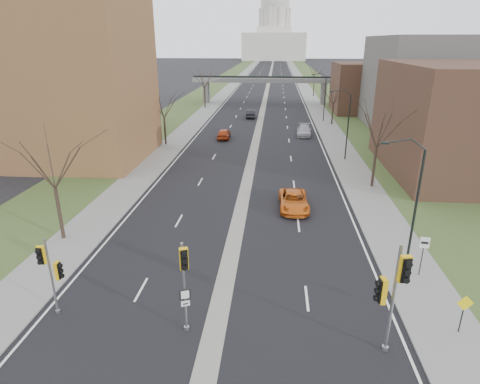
# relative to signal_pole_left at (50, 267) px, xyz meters

# --- Properties ---
(ground) EXTENTS (700.00, 700.00, 0.00)m
(ground) POSITION_rel_signal_pole_left_xyz_m (8.76, 0.71, -3.02)
(ground) COLOR black
(ground) RESTS_ON ground
(road_surface) EXTENTS (20.00, 600.00, 0.01)m
(road_surface) POSITION_rel_signal_pole_left_xyz_m (8.76, 150.71, -3.01)
(road_surface) COLOR black
(road_surface) RESTS_ON ground
(median_strip) EXTENTS (1.20, 600.00, 0.02)m
(median_strip) POSITION_rel_signal_pole_left_xyz_m (8.76, 150.71, -3.02)
(median_strip) COLOR gray
(median_strip) RESTS_ON ground
(sidewalk_right) EXTENTS (4.00, 600.00, 0.12)m
(sidewalk_right) POSITION_rel_signal_pole_left_xyz_m (20.76, 150.71, -2.96)
(sidewalk_right) COLOR gray
(sidewalk_right) RESTS_ON ground
(sidewalk_left) EXTENTS (4.00, 600.00, 0.12)m
(sidewalk_left) POSITION_rel_signal_pole_left_xyz_m (-3.24, 150.71, -2.96)
(sidewalk_left) COLOR gray
(sidewalk_left) RESTS_ON ground
(grass_verge_right) EXTENTS (8.00, 600.00, 0.10)m
(grass_verge_right) POSITION_rel_signal_pole_left_xyz_m (26.76, 150.71, -2.97)
(grass_verge_right) COLOR #314620
(grass_verge_right) RESTS_ON ground
(grass_verge_left) EXTENTS (8.00, 600.00, 0.10)m
(grass_verge_left) POSITION_rel_signal_pole_left_xyz_m (-9.24, 150.71, -2.97)
(grass_verge_left) COLOR #314620
(grass_verge_left) RESTS_ON ground
(apartment_building) EXTENTS (25.00, 16.00, 22.00)m
(apartment_building) POSITION_rel_signal_pole_left_xyz_m (-17.24, 30.71, 7.98)
(apartment_building) COLOR brown
(apartment_building) RESTS_ON ground
(commercial_block_near) EXTENTS (16.00, 20.00, 12.00)m
(commercial_block_near) POSITION_rel_signal_pole_left_xyz_m (32.76, 28.71, 2.98)
(commercial_block_near) COLOR #4D3223
(commercial_block_near) RESTS_ON ground
(commercial_block_mid) EXTENTS (18.00, 22.00, 15.00)m
(commercial_block_mid) POSITION_rel_signal_pole_left_xyz_m (36.76, 52.71, 4.48)
(commercial_block_mid) COLOR #5F5B57
(commercial_block_mid) RESTS_ON ground
(commercial_block_far) EXTENTS (14.00, 14.00, 10.00)m
(commercial_block_far) POSITION_rel_signal_pole_left_xyz_m (30.76, 70.71, 1.98)
(commercial_block_far) COLOR #4D3223
(commercial_block_far) RESTS_ON ground
(pedestrian_bridge) EXTENTS (34.00, 3.00, 6.45)m
(pedestrian_bridge) POSITION_rel_signal_pole_left_xyz_m (8.76, 80.71, 1.83)
(pedestrian_bridge) COLOR slate
(pedestrian_bridge) RESTS_ON ground
(capitol) EXTENTS (48.00, 42.00, 55.75)m
(capitol) POSITION_rel_signal_pole_left_xyz_m (8.76, 320.71, 15.58)
(capitol) COLOR beige
(capitol) RESTS_ON ground
(streetlight_near) EXTENTS (2.61, 0.20, 8.70)m
(streetlight_near) POSITION_rel_signal_pole_left_xyz_m (19.74, 6.71, 3.94)
(streetlight_near) COLOR black
(streetlight_near) RESTS_ON sidewalk_right
(streetlight_mid) EXTENTS (2.61, 0.20, 8.70)m
(streetlight_mid) POSITION_rel_signal_pole_left_xyz_m (19.74, 32.71, 3.94)
(streetlight_mid) COLOR black
(streetlight_mid) RESTS_ON sidewalk_right
(streetlight_far) EXTENTS (2.61, 0.20, 8.70)m
(streetlight_far) POSITION_rel_signal_pole_left_xyz_m (19.74, 58.71, 3.94)
(streetlight_far) COLOR black
(streetlight_far) RESTS_ON sidewalk_right
(tree_left_a) EXTENTS (7.20, 7.20, 9.40)m
(tree_left_a) POSITION_rel_signal_pole_left_xyz_m (-4.24, 8.71, 3.62)
(tree_left_a) COLOR #382B21
(tree_left_a) RESTS_ON sidewalk_left
(tree_left_b) EXTENTS (6.75, 6.75, 8.81)m
(tree_left_b) POSITION_rel_signal_pole_left_xyz_m (-4.24, 38.71, 3.21)
(tree_left_b) COLOR #382B21
(tree_left_b) RESTS_ON sidewalk_left
(tree_left_c) EXTENTS (7.65, 7.65, 9.99)m
(tree_left_c) POSITION_rel_signal_pole_left_xyz_m (-4.24, 72.71, 4.03)
(tree_left_c) COLOR #382B21
(tree_left_c) RESTS_ON sidewalk_left
(tree_right_a) EXTENTS (7.20, 7.20, 9.40)m
(tree_right_a) POSITION_rel_signal_pole_left_xyz_m (21.76, 22.71, 3.62)
(tree_right_a) COLOR #382B21
(tree_right_a) RESTS_ON sidewalk_right
(tree_right_b) EXTENTS (6.30, 6.30, 8.22)m
(tree_right_b) POSITION_rel_signal_pole_left_xyz_m (21.76, 55.71, 2.80)
(tree_right_b) COLOR #382B21
(tree_right_b) RESTS_ON sidewalk_right
(tree_right_c) EXTENTS (7.65, 7.65, 9.99)m
(tree_right_c) POSITION_rel_signal_pole_left_xyz_m (21.76, 95.71, 4.03)
(tree_right_c) COLOR #382B21
(tree_right_c) RESTS_ON sidewalk_right
(signal_pole_left) EXTENTS (0.85, 0.80, 4.61)m
(signal_pole_left) POSITION_rel_signal_pole_left_xyz_m (0.00, 0.00, 0.00)
(signal_pole_left) COLOR gray
(signal_pole_left) RESTS_ON ground
(signal_pole_median) EXTENTS (0.72, 0.85, 5.11)m
(signal_pole_median) POSITION_rel_signal_pole_left_xyz_m (7.39, -0.85, 0.55)
(signal_pole_median) COLOR gray
(signal_pole_median) RESTS_ON ground
(signal_pole_right) EXTENTS (1.17, 0.99, 5.82)m
(signal_pole_right) POSITION_rel_signal_pole_left_xyz_m (17.11, -1.43, 0.79)
(signal_pole_right) COLOR gray
(signal_pole_right) RESTS_ON ground
(speed_limit_sign) EXTENTS (0.58, 0.13, 2.70)m
(speed_limit_sign) POSITION_rel_signal_pole_left_xyz_m (21.08, 5.73, -1.04)
(speed_limit_sign) COLOR black
(speed_limit_sign) RESTS_ON sidewalk_right
(warning_sign) EXTENTS (0.86, 0.09, 2.20)m
(warning_sign) POSITION_rel_signal_pole_left_xyz_m (21.35, 0.36, -1.47)
(warning_sign) COLOR black
(warning_sign) RESTS_ON sidewalk_right
(car_left_near) EXTENTS (1.91, 4.60, 1.56)m
(car_left_near) POSITION_rel_signal_pole_left_xyz_m (3.73, 43.28, -2.24)
(car_left_near) COLOR #A83713
(car_left_near) RESTS_ON ground
(car_left_far) EXTENTS (1.77, 4.81, 1.57)m
(car_left_far) POSITION_rel_signal_pole_left_xyz_m (6.76, 61.72, -2.23)
(car_left_far) COLOR black
(car_left_far) RESTS_ON ground
(car_right_near) EXTENTS (2.71, 5.55, 1.52)m
(car_right_near) POSITION_rel_signal_pole_left_xyz_m (13.46, 16.24, -2.26)
(car_right_near) COLOR #D16016
(car_right_near) RESTS_ON ground
(car_right_mid) EXTENTS (2.58, 5.58, 1.58)m
(car_right_mid) POSITION_rel_signal_pole_left_xyz_m (16.22, 46.54, -2.23)
(car_right_mid) COLOR #9E9EA5
(car_right_mid) RESTS_ON ground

